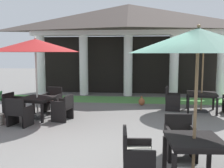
{
  "coord_description": "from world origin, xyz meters",
  "views": [
    {
      "loc": [
        0.48,
        -4.64,
        2.15
      ],
      "look_at": [
        -0.32,
        3.3,
        1.18
      ],
      "focal_mm": 40.67,
      "sensor_mm": 36.0,
      "label": 1
    }
  ],
  "objects": [
    {
      "name": "patio_chair_mid_right_west",
      "position": [
        1.79,
        4.99,
        0.4
      ],
      "size": [
        0.62,
        0.65,
        0.88
      ],
      "rotation": [
        0.0,
        0.0,
        -1.72
      ],
      "color": "black",
      "rests_on": "ground"
    },
    {
      "name": "patio_umbrella_mid_right",
      "position": [
        2.84,
        4.83,
        2.35
      ],
      "size": [
        2.73,
        2.73,
        2.59
      ],
      "color": "#2D2D2D",
      "rests_on": "ground"
    },
    {
      "name": "patio_chair_mid_left_west",
      "position": [
        -3.74,
        3.48,
        0.39
      ],
      "size": [
        0.61,
        0.69,
        0.8
      ],
      "rotation": [
        0.0,
        0.0,
        -1.76
      ],
      "color": "black",
      "rests_on": "ground"
    },
    {
      "name": "patio_chair_mid_left_north",
      "position": [
        -2.63,
        4.25,
        0.41
      ],
      "size": [
        0.69,
        0.68,
        0.9
      ],
      "rotation": [
        0.0,
        0.0,
        -3.33
      ],
      "color": "black",
      "rests_on": "ground"
    },
    {
      "name": "patio_table_near_foreground",
      "position": [
        1.44,
        -0.44,
        0.64
      ],
      "size": [
        0.95,
        0.95,
        0.74
      ],
      "rotation": [
        0.0,
        0.0,
        0.07
      ],
      "color": "black",
      "rests_on": "ground"
    },
    {
      "name": "patio_table_mid_left",
      "position": [
        -2.81,
        3.31,
        0.62
      ],
      "size": [
        1.15,
        1.15,
        0.71
      ],
      "rotation": [
        0.0,
        0.0,
        -0.19
      ],
      "color": "black",
      "rests_on": "ground"
    },
    {
      "name": "patio_chair_near_foreground_north",
      "position": [
        1.37,
        0.52,
        0.4
      ],
      "size": [
        0.62,
        0.6,
        0.87
      ],
      "rotation": [
        0.0,
        0.0,
        -3.07
      ],
      "color": "black",
      "rests_on": "ground"
    },
    {
      "name": "patio_chair_near_foreground_west",
      "position": [
        0.48,
        -0.51,
        0.41
      ],
      "size": [
        0.56,
        0.67,
        0.88
      ],
      "rotation": [
        0.0,
        0.0,
        -1.5
      ],
      "color": "black",
      "rests_on": "ground"
    },
    {
      "name": "lawn_strip",
      "position": [
        0.0,
        6.96,
        0.0
      ],
      "size": [
        12.1,
        1.68,
        0.01
      ],
      "primitive_type": "cube",
      "color": "#519347",
      "rests_on": "ground"
    },
    {
      "name": "patio_chair_mid_left_south",
      "position": [
        -2.98,
        2.37,
        0.39
      ],
      "size": [
        0.69,
        0.62,
        0.86
      ],
      "rotation": [
        0.0,
        0.0,
        -0.19
      ],
      "color": "black",
      "rests_on": "ground"
    },
    {
      "name": "patio_umbrella_mid_left",
      "position": [
        -2.81,
        3.31,
        2.39
      ],
      "size": [
        2.87,
        2.87,
        2.67
      ],
      "color": "#2D2D2D",
      "rests_on": "ground"
    },
    {
      "name": "patio_chair_mid_left_east",
      "position": [
        -1.87,
        3.13,
        0.41
      ],
      "size": [
        0.61,
        0.69,
        0.83
      ],
      "rotation": [
        0.0,
        0.0,
        1.38
      ],
      "color": "black",
      "rests_on": "ground"
    },
    {
      "name": "patio_umbrella_near_foreground",
      "position": [
        1.44,
        -0.44,
        2.31
      ],
      "size": [
        2.23,
        2.23,
        2.61
      ],
      "color": "#2D2D2D",
      "rests_on": "ground"
    },
    {
      "name": "background_pavilion",
      "position": [
        0.0,
        8.27,
        3.45
      ],
      "size": [
        10.3,
        2.5,
        4.54
      ],
      "color": "white",
      "rests_on": "ground"
    },
    {
      "name": "terracotta_urn",
      "position": [
        0.67,
        5.76,
        0.16
      ],
      "size": [
        0.26,
        0.26,
        0.39
      ],
      "color": "#9E5633",
      "rests_on": "ground"
    },
    {
      "name": "patio_table_mid_right",
      "position": [
        2.84,
        4.83,
        0.62
      ],
      "size": [
        1.17,
        1.17,
        0.71
      ],
      "rotation": [
        0.0,
        0.0,
        -0.15
      ],
      "color": "black",
      "rests_on": "ground"
    },
    {
      "name": "ground_plane",
      "position": [
        0.0,
        0.0,
        0.0
      ],
      "size": [
        60.0,
        60.0,
        0.0
      ],
      "primitive_type": "plane",
      "color": "slate"
    }
  ]
}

